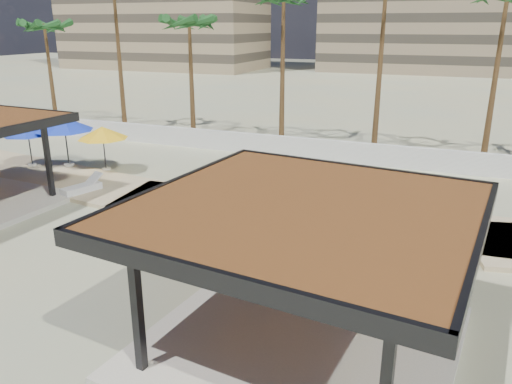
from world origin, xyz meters
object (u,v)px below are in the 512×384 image
lounger_a (82,188)px  lounger_b (325,223)px  umbrella_c (330,172)px  pavilion_central (302,264)px  umbrella_a (64,124)px

lounger_a → lounger_b: (11.28, 0.00, -0.00)m
umbrella_c → lounger_a: (-11.38, 0.04, -2.00)m
pavilion_central → umbrella_a: size_ratio=2.38×
pavilion_central → lounger_a: (-12.47, 7.05, -1.84)m
lounger_a → umbrella_a: bearing=65.6°
umbrella_a → umbrella_c: 15.36m
umbrella_a → lounger_a: size_ratio=1.67×
pavilion_central → umbrella_a: 19.10m
pavilion_central → umbrella_c: pavilion_central is taller
pavilion_central → umbrella_c: size_ratio=2.61×
umbrella_c → lounger_a: umbrella_c is taller
umbrella_c → pavilion_central: bearing=-81.1°
lounger_a → lounger_b: lounger_a is taller
pavilion_central → umbrella_a: pavilion_central is taller
umbrella_a → lounger_b: (14.90, -3.23, -2.09)m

